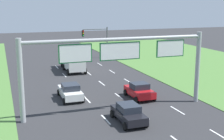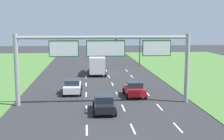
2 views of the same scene
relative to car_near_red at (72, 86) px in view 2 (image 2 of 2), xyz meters
The scene contains 9 objects.
lane_dashes_inner_left 10.00m from the car_near_red, 80.98° to the right, with size 0.14×56.40×0.01m.
lane_dashes_inner_right 11.10m from the car_near_red, 62.79° to the right, with size 0.14×56.40×0.01m.
lane_dashes_slip 13.07m from the car_near_red, 48.99° to the right, with size 0.14×56.40×0.01m.
car_near_red is the anchor object (origin of this frame).
car_lead_silver 8.62m from the car_near_red, 68.48° to the right, with size 2.06×4.15×1.54m.
car_mid_lane 7.18m from the car_near_red, 17.16° to the right, with size 2.24×3.92×1.62m.
box_truck 14.19m from the car_near_red, 76.21° to the left, with size 2.84×7.30×2.93m.
sign_gantry 7.44m from the car_near_red, 55.88° to the right, with size 17.24×0.44×7.00m.
traffic_light_mast 24.98m from the car_near_red, 66.61° to the left, with size 4.76×0.49×5.60m.
Camera 2 is at (-1.77, -16.57, 7.86)m, focal length 50.00 mm.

